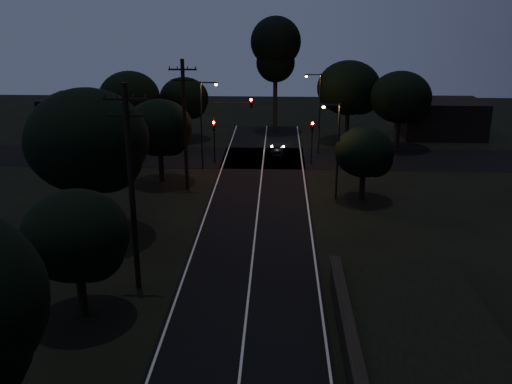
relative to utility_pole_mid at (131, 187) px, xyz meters
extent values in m
cube|color=black|center=(6.00, 7.00, -5.73)|extent=(8.00, 70.00, 0.02)
cube|color=black|center=(6.00, 27.00, -5.73)|extent=(60.00, 8.00, 0.02)
cube|color=beige|center=(6.00, 7.00, -5.71)|extent=(0.12, 70.00, 0.01)
cube|color=beige|center=(2.25, 7.00, -5.71)|extent=(0.12, 70.00, 0.01)
cube|color=beige|center=(9.75, 7.00, -5.71)|extent=(0.12, 70.00, 0.01)
cylinder|color=black|center=(0.00, 0.00, -0.24)|extent=(0.30, 0.30, 11.00)
cube|color=black|center=(0.00, 0.00, 4.46)|extent=(2.20, 0.12, 0.12)
cube|color=black|center=(0.00, 0.00, 3.66)|extent=(1.80, 0.12, 0.12)
cylinder|color=black|center=(0.00, 17.00, -0.49)|extent=(0.30, 0.30, 10.50)
cube|color=black|center=(0.00, 17.00, 3.96)|extent=(2.20, 0.12, 0.12)
cube|color=black|center=(0.00, 17.00, 3.16)|extent=(1.80, 0.12, 0.12)
cylinder|color=black|center=(-2.00, -3.00, -4.54)|extent=(0.44, 0.44, 2.39)
ellipsoid|color=black|center=(-2.00, -3.00, -1.45)|extent=(5.07, 5.07, 4.31)
sphere|color=black|center=(-1.11, -3.51, -1.95)|extent=(3.04, 3.04, 3.04)
cylinder|color=black|center=(-4.50, 7.00, -3.96)|extent=(0.44, 0.44, 3.56)
ellipsoid|color=black|center=(-4.50, 7.00, 0.70)|extent=(7.69, 7.69, 6.53)
sphere|color=black|center=(-3.15, 6.23, -0.06)|extent=(4.61, 4.61, 4.61)
cylinder|color=black|center=(-2.50, 19.00, -4.43)|extent=(0.44, 0.44, 2.61)
ellipsoid|color=black|center=(-2.50, 19.00, -1.04)|extent=(5.57, 5.57, 4.73)
sphere|color=black|center=(-1.53, 18.44, -1.60)|extent=(3.34, 3.34, 3.34)
cylinder|color=black|center=(-3.00, 35.00, -4.48)|extent=(0.44, 0.44, 2.52)
ellipsoid|color=black|center=(-3.00, 35.00, -1.19)|extent=(5.40, 5.40, 4.59)
sphere|color=black|center=(-2.05, 34.46, -1.73)|extent=(3.24, 3.24, 3.24)
cylinder|color=black|center=(-8.00, 31.00, -4.26)|extent=(0.44, 0.44, 2.96)
ellipsoid|color=black|center=(-8.00, 31.00, -0.44)|extent=(6.23, 6.23, 5.30)
sphere|color=black|center=(-6.91, 30.38, -1.07)|extent=(3.74, 3.74, 3.74)
cylinder|color=black|center=(15.00, 35.00, -4.14)|extent=(0.44, 0.44, 3.20)
ellipsoid|color=black|center=(15.00, 35.00, 0.05)|extent=(6.89, 6.89, 5.86)
sphere|color=black|center=(16.21, 34.31, -0.64)|extent=(4.14, 4.14, 4.14)
cylinder|color=black|center=(20.00, 32.00, -4.27)|extent=(0.44, 0.44, 2.94)
ellipsoid|color=black|center=(20.00, 32.00, -0.44)|extent=(6.28, 6.28, 5.34)
sphere|color=black|center=(21.10, 31.37, -1.07)|extent=(3.77, 3.77, 3.77)
cylinder|color=black|center=(14.00, 15.00, -4.68)|extent=(0.44, 0.44, 2.12)
ellipsoid|color=black|center=(14.00, 15.00, -1.94)|extent=(4.49, 4.49, 3.82)
sphere|color=black|center=(14.79, 14.55, -2.39)|extent=(2.69, 2.69, 2.69)
cylinder|color=black|center=(7.00, 40.00, -2.12)|extent=(0.50, 0.50, 7.23)
sphere|color=black|center=(7.00, 40.00, 4.52)|extent=(5.79, 5.79, 5.79)
sphere|color=black|center=(7.00, 40.00, 2.15)|extent=(4.47, 4.47, 4.47)
cube|color=black|center=(-14.00, 37.00, -3.54)|extent=(10.00, 8.00, 4.40)
cube|color=black|center=(26.00, 38.00, -3.74)|extent=(9.00, 7.00, 4.00)
cylinder|color=black|center=(1.40, 25.00, -4.14)|extent=(0.12, 0.12, 3.20)
cube|color=black|center=(1.40, 25.00, -2.09)|extent=(0.28, 0.22, 0.90)
sphere|color=#FF0705|center=(1.40, 24.87, -1.79)|extent=(0.22, 0.22, 0.22)
cylinder|color=black|center=(10.60, 25.00, -4.14)|extent=(0.12, 0.12, 3.20)
cube|color=black|center=(10.60, 25.00, -2.09)|extent=(0.28, 0.22, 0.90)
sphere|color=#FF0705|center=(10.60, 24.87, -1.79)|extent=(0.22, 0.22, 0.22)
cylinder|color=black|center=(1.40, 25.00, -3.24)|extent=(0.12, 0.12, 5.00)
cube|color=black|center=(4.90, 25.00, 0.06)|extent=(0.28, 0.22, 0.90)
sphere|color=#FF0705|center=(4.90, 24.87, 0.36)|extent=(0.22, 0.22, 0.22)
cube|color=black|center=(3.15, 25.00, 0.06)|extent=(3.50, 0.08, 0.08)
cylinder|color=black|center=(0.50, 23.00, -1.74)|extent=(0.16, 0.16, 8.00)
cube|color=black|center=(1.20, 23.00, 2.16)|extent=(1.40, 0.10, 0.10)
cube|color=black|center=(1.90, 23.00, 2.11)|extent=(0.35, 0.22, 0.12)
sphere|color=orange|center=(1.90, 23.00, 2.01)|extent=(0.26, 0.26, 0.26)
cylinder|color=black|center=(11.50, 29.00, -1.74)|extent=(0.16, 0.16, 8.00)
cube|color=black|center=(10.80, 29.00, 2.16)|extent=(1.40, 0.10, 0.10)
cube|color=black|center=(10.10, 29.00, 2.11)|extent=(0.35, 0.22, 0.12)
sphere|color=orange|center=(10.10, 29.00, 2.01)|extent=(0.26, 0.26, 0.26)
cylinder|color=black|center=(12.00, 15.00, -1.99)|extent=(0.16, 0.16, 7.50)
cube|color=black|center=(11.40, 15.00, 1.66)|extent=(1.20, 0.10, 0.10)
cube|color=black|center=(10.80, 15.00, 1.61)|extent=(0.35, 0.22, 0.12)
sphere|color=orange|center=(10.80, 15.00, 1.51)|extent=(0.26, 0.26, 0.26)
imported|color=black|center=(7.36, 28.18, -5.22)|extent=(1.26, 3.04, 1.03)
camera|label=1|loc=(7.49, -27.35, 9.01)|focal=40.00mm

